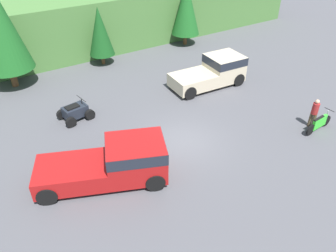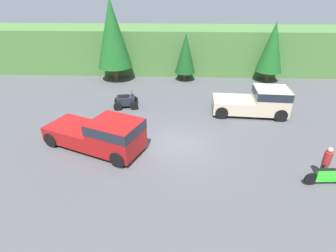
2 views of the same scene
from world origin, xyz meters
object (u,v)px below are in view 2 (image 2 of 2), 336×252
(dirt_bike, at_px, (328,177))
(rider_person, at_px, (326,162))
(pickup_truck_red, at_px, (102,134))
(quad_atv, at_px, (126,101))
(pickup_truck_second, at_px, (258,101))

(dirt_bike, bearing_deg, rider_person, 90.32)
(pickup_truck_red, height_order, quad_atv, pickup_truck_red)
(quad_atv, height_order, rider_person, rider_person)
(pickup_truck_red, relative_size, dirt_bike, 2.80)
(pickup_truck_red, relative_size, quad_atv, 3.05)
(pickup_truck_red, bearing_deg, pickup_truck_second, 49.72)
(pickup_truck_second, relative_size, rider_person, 2.99)
(dirt_bike, relative_size, quad_atv, 1.09)
(dirt_bike, xyz_separation_m, quad_atv, (-11.18, 8.57, 0.02))
(pickup_truck_second, distance_m, dirt_bike, 7.83)
(dirt_bike, bearing_deg, quad_atv, 138.81)
(quad_atv, bearing_deg, pickup_truck_second, -14.10)
(pickup_truck_second, xyz_separation_m, quad_atv, (-9.79, 0.88, -0.56))
(rider_person, bearing_deg, pickup_truck_red, 158.00)
(pickup_truck_red, height_order, dirt_bike, pickup_truck_red)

